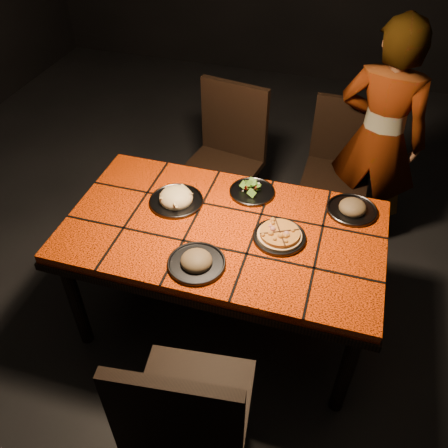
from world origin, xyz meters
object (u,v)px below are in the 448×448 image
(chair_far_left, at_px, (226,152))
(chair_far_right, at_px, (339,160))
(plate_pasta, at_px, (176,199))
(chair_near, at_px, (186,416))
(dining_table, at_px, (223,238))
(plate_pizza, at_px, (279,236))
(diner, at_px, (379,140))

(chair_far_left, distance_m, chair_far_right, 0.76)
(chair_far_left, xyz_separation_m, plate_pasta, (-0.05, -0.77, 0.18))
(chair_near, distance_m, chair_far_right, 2.03)
(dining_table, xyz_separation_m, plate_pasta, (-0.30, 0.12, 0.10))
(plate_pizza, height_order, plate_pasta, plate_pasta)
(dining_table, relative_size, plate_pizza, 5.53)
(dining_table, bearing_deg, plate_pizza, 0.07)
(chair_near, height_order, diner, diner)
(chair_far_right, relative_size, plate_pasta, 3.27)
(chair_far_right, xyz_separation_m, plate_pizza, (-0.20, -1.08, 0.23))
(chair_far_left, bearing_deg, plate_pizza, -49.07)
(diner, xyz_separation_m, plate_pasta, (-1.01, -0.91, 0.00))
(diner, distance_m, plate_pasta, 1.36)
(chair_far_right, bearing_deg, plate_pizza, -99.88)
(chair_near, height_order, chair_far_left, chair_near)
(chair_far_left, bearing_deg, dining_table, -64.56)
(chair_near, distance_m, plate_pasta, 1.13)
(chair_far_left, xyz_separation_m, diner, (0.95, 0.14, 0.18))
(diner, bearing_deg, chair_near, 85.62)
(chair_far_left, distance_m, plate_pizza, 1.05)
(chair_far_left, bearing_deg, diner, 18.58)
(chair_far_right, xyz_separation_m, plate_pasta, (-0.79, -0.97, 0.23))
(chair_far_left, relative_size, chair_far_right, 1.10)
(dining_table, relative_size, plate_pasta, 5.60)
(diner, distance_m, plate_pizza, 1.11)
(plate_pizza, bearing_deg, chair_far_left, 120.85)
(chair_near, xyz_separation_m, plate_pasta, (-0.42, 1.03, 0.18))
(dining_table, relative_size, chair_far_left, 1.56)
(plate_pizza, bearing_deg, chair_near, -100.26)
(dining_table, bearing_deg, diner, 55.52)
(dining_table, height_order, chair_far_left, chair_far_left)
(dining_table, distance_m, diner, 1.25)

